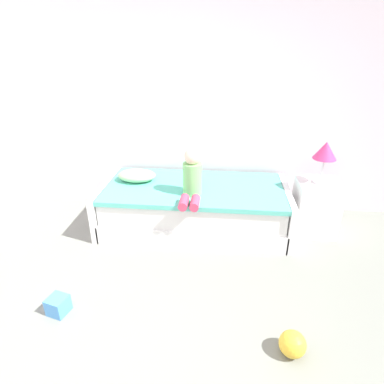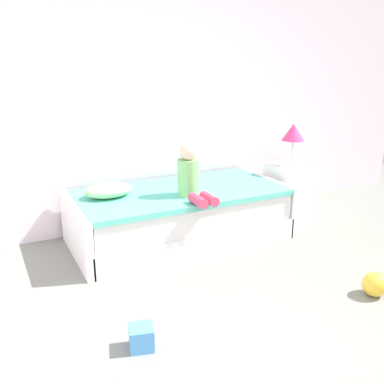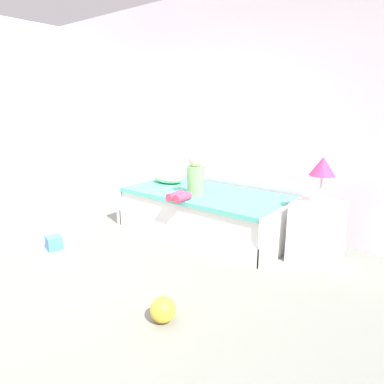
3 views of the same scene
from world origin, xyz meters
name	(u,v)px [view 3 (image 3 of 3)]	position (x,y,z in m)	size (l,w,h in m)	color
ground_plane	(45,295)	(0.00, 0.00, 0.00)	(9.20, 9.20, 0.00)	gray
wall_rear	(222,110)	(0.00, 2.60, 1.45)	(7.20, 0.10, 2.90)	white
bed	(205,212)	(0.17, 2.00, 0.25)	(2.11, 1.00, 0.50)	white
nightstand	(316,232)	(1.52, 2.02, 0.30)	(0.44, 0.44, 0.60)	white
table_lamp	(322,169)	(1.52, 2.02, 0.94)	(0.24, 0.24, 0.45)	silver
child_figure	(193,178)	(0.17, 1.77, 0.70)	(0.20, 0.51, 0.50)	#7FC672
pillow	(169,178)	(-0.51, 2.10, 0.56)	(0.44, 0.30, 0.13)	#99CC8C
toy_ball	(163,310)	(1.01, 0.35, 0.09)	(0.19, 0.19, 0.19)	yellow
toy_block	(54,243)	(-0.78, 0.55, 0.07)	(0.15, 0.15, 0.15)	#4C99E5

